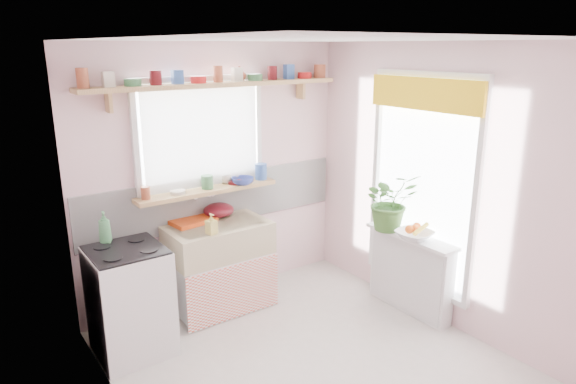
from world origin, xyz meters
TOP-DOWN VIEW (x-y plane):
  - room at (0.66, 0.86)m, footprint 3.20×3.20m
  - sink_unit at (-0.15, 1.29)m, footprint 0.95×0.65m
  - cooker at (-1.10, 1.05)m, footprint 0.58×0.58m
  - radiator_ledge at (1.30, 0.20)m, footprint 0.22×0.95m
  - windowsill at (-0.15, 1.48)m, footprint 1.40×0.22m
  - pine_shelf at (0.00, 1.47)m, footprint 2.52×0.24m
  - shelf_crockery at (-0.02, 1.47)m, footprint 2.47×0.11m
  - sill_crockery at (-0.15, 1.48)m, footprint 1.35×0.11m
  - dish_tray at (-0.32, 1.50)m, footprint 0.43×0.35m
  - colander at (-0.03, 1.50)m, footprint 0.37×0.37m
  - jade_plant at (1.21, 0.43)m, footprint 0.62×0.57m
  - fruit_bowl at (1.21, 0.11)m, footprint 0.35×0.35m
  - herb_pot at (1.21, 0.47)m, footprint 0.10×0.08m
  - soap_bottle_sink at (-0.31, 1.12)m, footprint 0.10×0.10m
  - sill_cup at (0.08, 1.54)m, footprint 0.15×0.15m
  - sill_bowl at (0.20, 1.42)m, footprint 0.27×0.27m
  - shelf_vase at (0.26, 1.53)m, footprint 0.16×0.16m
  - cooker_bottle at (-1.18, 1.27)m, footprint 0.11×0.11m
  - fruit at (1.22, 0.11)m, footprint 0.20×0.14m

SIDE VIEW (x-z plane):
  - radiator_ledge at x=1.30m, z-range 0.01..0.78m
  - sink_unit at x=-0.15m, z-range -0.13..0.99m
  - cooker at x=-1.10m, z-range 0.00..0.92m
  - fruit_bowl at x=1.21m, z-range 0.78..0.85m
  - herb_pot at x=1.21m, z-range 0.78..0.96m
  - dish_tray at x=-0.32m, z-range 0.85..0.89m
  - fruit at x=1.22m, z-range 0.83..0.93m
  - colander at x=-0.03m, z-range 0.85..0.98m
  - soap_bottle_sink at x=-0.31m, z-range 0.85..1.04m
  - cooker_bottle at x=-1.18m, z-range 0.92..1.18m
  - jade_plant at x=1.21m, z-range 0.77..1.33m
  - windowsill at x=-0.15m, z-range 1.12..1.16m
  - sill_bowl at x=0.20m, z-range 1.16..1.23m
  - sill_cup at x=0.08m, z-range 1.16..1.25m
  - sill_crockery at x=-0.15m, z-range 1.16..1.28m
  - room at x=0.66m, z-range -0.23..2.97m
  - pine_shelf at x=0.00m, z-range 2.10..2.14m
  - shelf_crockery at x=-0.02m, z-range 2.13..2.25m
  - shelf_vase at x=0.26m, z-range 2.14..2.27m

